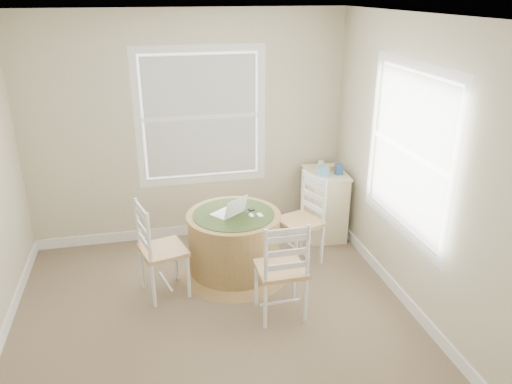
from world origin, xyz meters
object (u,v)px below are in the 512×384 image
object	(u,v)px
chair_right	(300,221)
corner_chest	(324,204)
chair_left	(163,250)
round_table	(234,241)
laptop	(229,212)
chair_near	(281,269)

from	to	relation	value
chair_right	corner_chest	distance (m)	0.72
chair_left	corner_chest	distance (m)	2.10
round_table	laptop	size ratio (longest dim) A/B	2.89
round_table	chair_left	size ratio (longest dim) A/B	1.19
chair_left	chair_near	xyz separation A→B (m)	(1.00, -0.59, 0.00)
round_table	chair_left	xyz separation A→B (m)	(-0.72, -0.21, 0.10)
round_table	laptop	world-z (taller)	laptop
chair_left	chair_near	distance (m)	1.16
laptop	corner_chest	xyz separation A→B (m)	(1.25, 0.61, -0.30)
laptop	chair_near	bearing A→B (deg)	74.36
laptop	corner_chest	size ratio (longest dim) A/B	0.48
chair_right	laptop	size ratio (longest dim) A/B	2.43
round_table	chair_right	distance (m)	0.74
round_table	chair_right	xyz separation A→B (m)	(0.73, 0.09, 0.10)
chair_near	corner_chest	distance (m)	1.70
round_table	laptop	distance (m)	0.34
round_table	laptop	bearing A→B (deg)	157.55
chair_left	chair_near	bearing A→B (deg)	-135.33
chair_right	corner_chest	xyz separation A→B (m)	(0.48, 0.53, -0.07)
round_table	corner_chest	xyz separation A→B (m)	(1.21, 0.62, 0.03)
round_table	chair_left	bearing A→B (deg)	-171.18
round_table	chair_near	bearing A→B (deg)	-78.35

